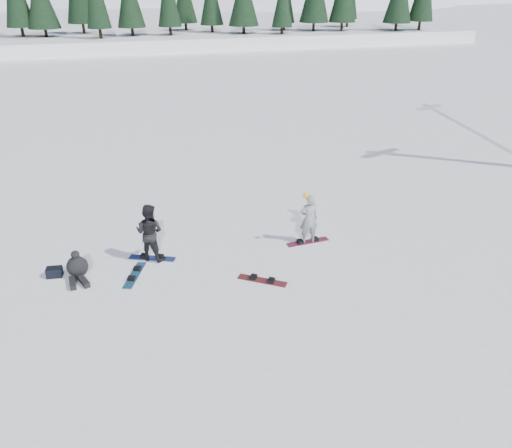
{
  "coord_description": "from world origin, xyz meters",
  "views": [
    {
      "loc": [
        -3.7,
        -13.48,
        8.16
      ],
      "look_at": [
        0.18,
        0.15,
        1.1
      ],
      "focal_mm": 35.0,
      "sensor_mm": 36.0,
      "label": 1
    }
  ],
  "objects": [
    {
      "name": "snowboard_loose_a",
      "position": [
        -3.73,
        -0.1,
        0.01
      ],
      "size": [
        0.81,
        1.5,
        0.03
      ],
      "primitive_type": "cube",
      "rotation": [
        0.0,
        0.0,
        1.2
      ],
      "color": "#175581",
      "rests_on": "ground"
    },
    {
      "name": "seated_rider",
      "position": [
        -5.35,
        0.25,
        0.34
      ],
      "size": [
        0.75,
        1.12,
        0.89
      ],
      "rotation": [
        0.0,
        0.0,
        0.24
      ],
      "color": "black",
      "rests_on": "ground"
    },
    {
      "name": "snowboarder_man",
      "position": [
        -3.12,
        0.79,
        0.95
      ],
      "size": [
        1.16,
        1.09,
        1.9
      ],
      "primitive_type": "imported",
      "rotation": [
        0.0,
        0.0,
        2.59
      ],
      "color": "black",
      "rests_on": "ground"
    },
    {
      "name": "ground",
      "position": [
        0.0,
        0.0,
        0.0
      ],
      "size": [
        420.0,
        420.0,
        0.0
      ],
      "primitive_type": "plane",
      "color": "white",
      "rests_on": "ground"
    },
    {
      "name": "snowboard_loose_b",
      "position": [
        -0.08,
        -1.45,
        0.01
      ],
      "size": [
        1.39,
        1.09,
        0.03
      ],
      "primitive_type": "cube",
      "rotation": [
        0.0,
        0.0,
        -0.61
      ],
      "color": "maroon",
      "rests_on": "ground"
    },
    {
      "name": "snowboard_woman",
      "position": [
        2.1,
        0.44,
        0.01
      ],
      "size": [
        1.52,
        0.39,
        0.03
      ],
      "primitive_type": "cube",
      "rotation": [
        0.0,
        0.0,
        0.07
      ],
      "color": "maroon",
      "rests_on": "ground"
    },
    {
      "name": "snowboarder_woman",
      "position": [
        2.1,
        0.44,
        0.89
      ],
      "size": [
        0.67,
        0.46,
        1.91
      ],
      "rotation": [
        0.0,
        0.0,
        3.08
      ],
      "color": "#959499",
      "rests_on": "ground"
    },
    {
      "name": "alpine_backdrop",
      "position": [
        -11.72,
        189.16,
        -13.97
      ],
      "size": [
        412.5,
        227.0,
        53.2
      ],
      "color": "white",
      "rests_on": "ground"
    },
    {
      "name": "gear_bag",
      "position": [
        -6.05,
        0.51,
        0.15
      ],
      "size": [
        0.48,
        0.35,
        0.3
      ],
      "primitive_type": "cube",
      "rotation": [
        0.0,
        0.0,
        -0.12
      ],
      "color": "black",
      "rests_on": "ground"
    },
    {
      "name": "snowboard_man",
      "position": [
        -3.12,
        0.79,
        0.01
      ],
      "size": [
        1.49,
        0.84,
        0.03
      ],
      "primitive_type": "cube",
      "rotation": [
        0.0,
        0.0,
        -0.4
      ],
      "color": "navy",
      "rests_on": "ground"
    }
  ]
}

